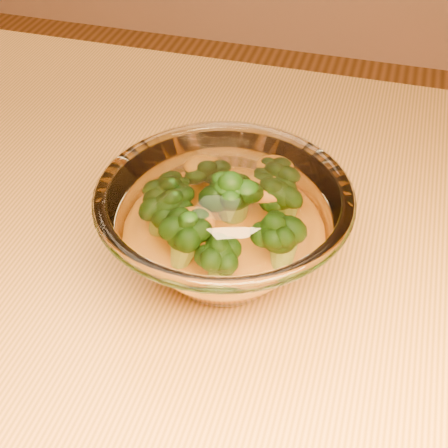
% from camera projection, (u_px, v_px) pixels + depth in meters
% --- Properties ---
extents(table, '(1.20, 0.80, 0.75)m').
position_uv_depth(table, '(167.00, 300.00, 0.71)').
color(table, '#B57236').
rests_on(table, ground).
extents(glass_bowl, '(0.23, 0.23, 0.10)m').
position_uv_depth(glass_bowl, '(224.00, 228.00, 0.58)').
color(glass_bowl, white).
rests_on(glass_bowl, table).
extents(cheese_sauce, '(0.13, 0.13, 0.04)m').
position_uv_depth(cheese_sauce, '(224.00, 245.00, 0.59)').
color(cheese_sauce, '#D95D12').
rests_on(cheese_sauce, glass_bowl).
extents(broccoli_heap, '(0.15, 0.16, 0.07)m').
position_uv_depth(broccoli_heap, '(224.00, 213.00, 0.57)').
color(broccoli_heap, black).
rests_on(broccoli_heap, cheese_sauce).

